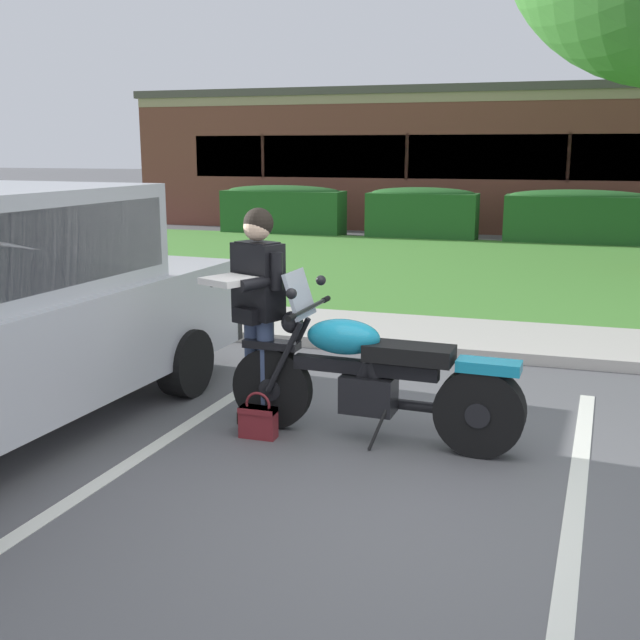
# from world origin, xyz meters

# --- Properties ---
(ground_plane) EXTENTS (140.00, 140.00, 0.00)m
(ground_plane) POSITION_xyz_m (0.00, 0.00, 0.00)
(ground_plane) COLOR #565659
(curb_strip) EXTENTS (60.00, 0.20, 0.12)m
(curb_strip) POSITION_xyz_m (0.00, 3.35, 0.06)
(curb_strip) COLOR #B7B2A8
(curb_strip) RESTS_ON ground
(concrete_walk) EXTENTS (60.00, 1.50, 0.08)m
(concrete_walk) POSITION_xyz_m (0.00, 4.20, 0.04)
(concrete_walk) COLOR #B7B2A8
(concrete_walk) RESTS_ON ground
(grass_lawn) EXTENTS (60.00, 8.77, 0.06)m
(grass_lawn) POSITION_xyz_m (0.00, 9.34, 0.03)
(grass_lawn) COLOR #478433
(grass_lawn) RESTS_ON ground
(stall_stripe_0) EXTENTS (0.34, 4.40, 0.01)m
(stall_stripe_0) POSITION_xyz_m (-1.83, 0.20, 0.00)
(stall_stripe_0) COLOR silver
(stall_stripe_0) RESTS_ON ground
(stall_stripe_1) EXTENTS (0.34, 4.40, 0.01)m
(stall_stripe_1) POSITION_xyz_m (1.11, 0.20, 0.00)
(stall_stripe_1) COLOR silver
(stall_stripe_1) RESTS_ON ground
(motorcycle) EXTENTS (2.24, 0.82, 1.26)m
(motorcycle) POSITION_xyz_m (-0.27, 0.79, 0.49)
(motorcycle) COLOR black
(motorcycle) RESTS_ON ground
(rider_person) EXTENTS (0.57, 0.66, 1.70)m
(rider_person) POSITION_xyz_m (-1.28, 0.86, 1.01)
(rider_person) COLOR black
(rider_person) RESTS_ON ground
(handbag) EXTENTS (0.28, 0.13, 0.36)m
(handbag) POSITION_xyz_m (-1.17, 0.59, 0.14)
(handbag) COLOR maroon
(handbag) RESTS_ON ground
(hedge_left) EXTENTS (3.10, 0.90, 1.24)m
(hedge_left) POSITION_xyz_m (-5.90, 13.96, 0.65)
(hedge_left) COLOR #235623
(hedge_left) RESTS_ON ground
(hedge_center_left) EXTENTS (2.61, 0.90, 1.24)m
(hedge_center_left) POSITION_xyz_m (-2.35, 13.96, 0.65)
(hedge_center_left) COLOR #235623
(hedge_center_left) RESTS_ON ground
(hedge_center_right) EXTENTS (3.22, 0.90, 1.24)m
(hedge_center_right) POSITION_xyz_m (1.19, 13.96, 0.65)
(hedge_center_right) COLOR #235623
(hedge_center_right) RESTS_ON ground
(brick_building) EXTENTS (23.57, 9.46, 3.71)m
(brick_building) POSITION_xyz_m (0.91, 20.11, 1.86)
(brick_building) COLOR brown
(brick_building) RESTS_ON ground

